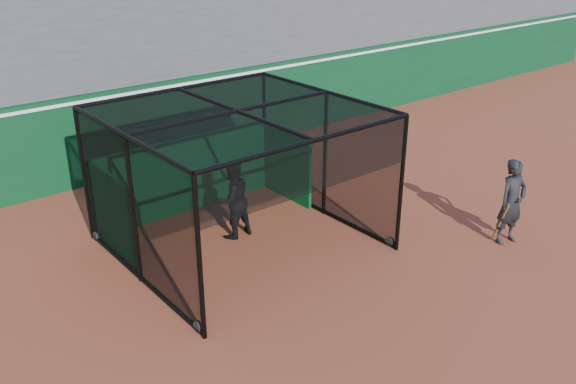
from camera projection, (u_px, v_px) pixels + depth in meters
ground at (338, 295)px, 11.81m from camera, size 120.00×120.00×0.00m
outfield_wall at (133, 128)px, 17.32m from camera, size 50.00×0.50×2.50m
grandstand at (67, 0)px, 18.72m from camera, size 50.00×7.85×8.95m
batting_cage at (239, 180)px, 13.13m from camera, size 5.06×4.88×3.08m
batter at (232, 199)px, 13.71m from camera, size 0.92×0.73×1.84m
on_deck_player at (512, 202)px, 13.43m from camera, size 0.79×0.59×1.96m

